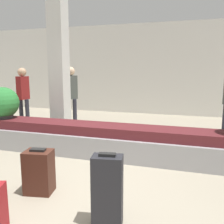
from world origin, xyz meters
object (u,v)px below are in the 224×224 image
object	(u,v)px
traveler_0	(71,92)
traveler_2	(23,92)
potted_plant_0	(3,103)
suitcase_6	(107,191)
pillar	(59,70)
suitcase_1	(39,172)

from	to	relation	value
traveler_0	traveler_2	distance (m)	1.31
traveler_0	traveler_2	bearing A→B (deg)	-36.61
potted_plant_0	traveler_0	xyz separation A→B (m)	(0.62, 1.91, 0.10)
potted_plant_0	suitcase_6	bearing A→B (deg)	-33.98
pillar	traveler_2	bearing A→B (deg)	157.42
suitcase_6	potted_plant_0	world-z (taller)	potted_plant_0
pillar	suitcase_1	size ratio (longest dim) A/B	5.34
pillar	potted_plant_0	bearing A→B (deg)	-133.10
potted_plant_0	traveler_2	distance (m)	1.64
potted_plant_0	traveler_0	bearing A→B (deg)	71.94
pillar	traveler_0	bearing A→B (deg)	102.43
suitcase_6	traveler_0	xyz separation A→B (m)	(-2.35, 3.91, 0.62)
pillar	potted_plant_0	distance (m)	1.42
suitcase_6	potted_plant_0	size ratio (longest dim) A/B	1.19
suitcase_6	potted_plant_0	bearing A→B (deg)	136.79
potted_plant_0	pillar	bearing A→B (deg)	46.90
traveler_0	pillar	bearing A→B (deg)	48.39
potted_plant_0	traveler_0	size ratio (longest dim) A/B	0.39
suitcase_1	traveler_0	distance (m)	3.81
traveler_2	suitcase_1	bearing A→B (deg)	-135.07
pillar	traveler_2	size ratio (longest dim) A/B	1.94
suitcase_1	potted_plant_0	bearing A→B (deg)	129.40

